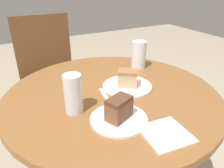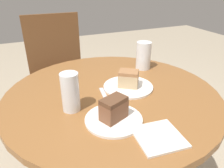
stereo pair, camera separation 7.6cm
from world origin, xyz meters
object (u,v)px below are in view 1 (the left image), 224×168
Objects in this scene: chair at (50,77)px; cake_slice_near at (128,78)px; plate_near at (127,86)px; cake_slice_far at (119,108)px; glass_lemonade at (73,96)px; plate_far at (119,119)px; glass_water at (139,56)px.

chair is 8.35× the size of cake_slice_near.
cake_slice_far is at bearing -128.49° from plate_near.
plate_near is at bearing 10.62° from cake_slice_near.
chair is 8.57× the size of cake_slice_far.
cake_slice_near is at bearing 14.98° from glass_lemonade.
plate_near is at bearing 51.51° from plate_far.
cake_slice_near is 0.27m from glass_water.
glass_water is at bearing 47.95° from plate_far.
cake_slice_far is at bearing 0.00° from plate_far.
plate_far is 0.20m from glass_lemonade.
cake_slice_near is 1.03× the size of cake_slice_far.
glass_water reaches higher than plate_far.
glass_lemonade is (-0.12, 0.14, 0.02)m from cake_slice_far.
chair is at bearing 120.44° from glass_water.
chair is at bearing 83.68° from glass_lemonade.
cake_slice_far is (0.02, -1.06, 0.30)m from chair.
chair is 0.83m from glass_water.
cake_slice_far is (0.00, 0.00, 0.05)m from plate_far.
chair is at bearing 102.97° from plate_near.
plate_near is 0.28m from cake_slice_far.
chair is 0.98m from glass_lemonade.
glass_lemonade reaches higher than cake_slice_near.
plate_near is 2.11× the size of cake_slice_far.
plate_near is at bearing -135.72° from glass_water.
plate_near is 1.50× the size of glass_lemonade.
cake_slice_near is (0.17, 0.22, 0.04)m from plate_far.
chair reaches higher than glass_water.
cake_slice_far is at bearing -128.49° from cake_slice_near.
chair is 6.12× the size of glass_lemonade.
glass_water is (0.36, 0.40, 0.02)m from cake_slice_far.
glass_lemonade reaches higher than plate_near.
cake_slice_far is 0.73× the size of glass_water.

